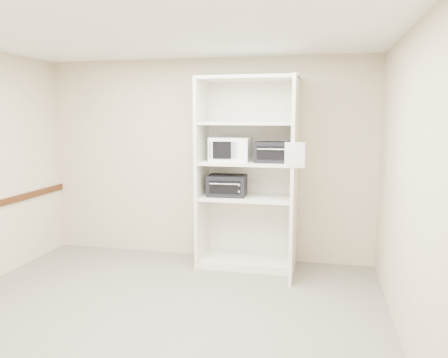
% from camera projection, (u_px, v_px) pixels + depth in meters
% --- Properties ---
extents(floor, '(4.50, 4.00, 0.01)m').
position_uv_depth(floor, '(154.00, 319.00, 4.21)').
color(floor, '#635E53').
rests_on(floor, ground).
extents(ceiling, '(4.50, 4.00, 0.01)m').
position_uv_depth(ceiling, '(147.00, 28.00, 3.82)').
color(ceiling, white).
extents(wall_back, '(4.50, 0.02, 2.70)m').
position_uv_depth(wall_back, '(206.00, 160.00, 5.95)').
color(wall_back, '#B4A98B').
rests_on(wall_back, ground).
extents(wall_right, '(0.02, 4.00, 2.70)m').
position_uv_depth(wall_right, '(412.00, 190.00, 3.53)').
color(wall_right, '#B4A98B').
rests_on(wall_right, ground).
extents(shelving_unit, '(1.24, 0.92, 2.42)m').
position_uv_depth(shelving_unit, '(251.00, 180.00, 5.55)').
color(shelving_unit, silver).
rests_on(shelving_unit, floor).
extents(microwave, '(0.50, 0.38, 0.30)m').
position_uv_depth(microwave, '(230.00, 149.00, 5.56)').
color(microwave, white).
rests_on(microwave, shelving_unit).
extents(toaster_oven_upper, '(0.45, 0.35, 0.25)m').
position_uv_depth(toaster_oven_upper, '(273.00, 152.00, 5.39)').
color(toaster_oven_upper, black).
rests_on(toaster_oven_upper, shelving_unit).
extents(toaster_oven_lower, '(0.50, 0.38, 0.27)m').
position_uv_depth(toaster_oven_lower, '(227.00, 185.00, 5.61)').
color(toaster_oven_lower, black).
rests_on(toaster_oven_lower, shelving_unit).
extents(paper_sign, '(0.21, 0.02, 0.27)m').
position_uv_depth(paper_sign, '(295.00, 155.00, 4.76)').
color(paper_sign, white).
rests_on(paper_sign, shelving_unit).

